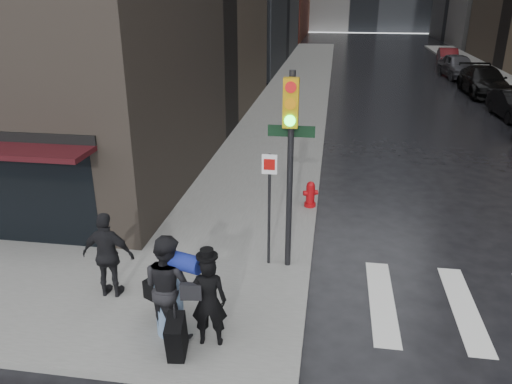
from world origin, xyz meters
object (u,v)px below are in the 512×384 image
man_overcoat (202,307)px  parked_car_5 (448,57)px  parked_car_4 (458,66)px  fire_hydrant (310,195)px  man_jeans (168,285)px  parked_car_3 (484,81)px  traffic_light (288,147)px  man_greycoat (108,255)px

man_overcoat → parked_car_5: bearing=-113.7°
parked_car_4 → fire_hydrant: bearing=-115.4°
man_jeans → parked_car_3: (11.54, 24.93, -0.31)m
parked_car_4 → parked_car_5: (0.56, 6.37, -0.13)m
traffic_light → parked_car_4: size_ratio=0.89×
man_overcoat → traffic_light: 3.67m
parked_car_4 → man_greycoat: bearing=-118.4°
traffic_light → parked_car_4: 30.34m
parked_car_5 → traffic_light: bearing=-100.9°
man_greycoat → parked_car_4: (12.89, 30.35, -0.23)m
parked_car_4 → man_overcoat: bearing=-114.1°
traffic_light → fire_hydrant: traffic_light is taller
parked_car_4 → traffic_light: bearing=-113.8°
fire_hydrant → parked_car_5: parked_car_5 is taller
traffic_light → fire_hydrant: 4.24m
traffic_light → parked_car_4: (9.55, 28.72, -2.10)m
man_overcoat → fire_hydrant: size_ratio=2.50×
man_greycoat → man_overcoat: bearing=151.0°
man_overcoat → parked_car_4: bearing=-115.9°
man_greycoat → parked_car_5: man_greycoat is taller
man_greycoat → man_jeans: bearing=148.4°
traffic_light → parked_car_5: size_ratio=1.02×
man_overcoat → fire_hydrant: bearing=-110.5°
traffic_light → parked_car_3: 24.47m
man_jeans → man_greycoat: size_ratio=1.08×
man_greycoat → traffic_light: traffic_light is taller
traffic_light → parked_car_3: traffic_light is taller
traffic_light → man_overcoat: bearing=-111.6°
man_jeans → parked_car_4: size_ratio=0.40×
man_jeans → fire_hydrant: 6.44m
man_overcoat → man_greycoat: (-2.21, 1.24, 0.11)m
fire_hydrant → parked_car_5: (9.75, 31.64, 0.21)m
man_jeans → parked_car_4: man_jeans is taller
traffic_light → parked_car_5: traffic_light is taller
parked_car_3 → parked_car_4: size_ratio=1.15×
parked_car_3 → man_greycoat: bearing=-118.5°
man_jeans → man_greycoat: bearing=-4.0°
man_jeans → parked_car_4: 33.30m
fire_hydrant → parked_car_3: size_ratio=0.13×
man_overcoat → man_greycoat: bearing=-36.4°
fire_hydrant → parked_car_3: (9.37, 18.90, 0.32)m
traffic_light → parked_car_3: (9.73, 22.35, -2.12)m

